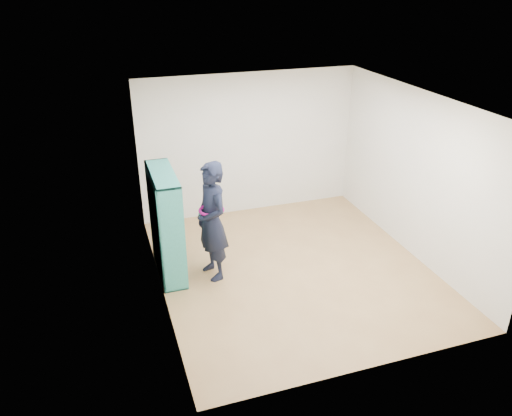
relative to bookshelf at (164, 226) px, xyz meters
name	(u,v)px	position (x,y,z in m)	size (l,w,h in m)	color
floor	(293,269)	(1.84, -0.55, -0.78)	(4.50, 4.50, 0.00)	#977045
ceiling	(300,102)	(1.84, -0.55, 1.82)	(4.50, 4.50, 0.00)	white
wall_left	(156,211)	(-0.16, -0.55, 0.52)	(0.02, 4.50, 2.60)	silver
wall_right	(416,175)	(3.84, -0.55, 0.52)	(0.02, 4.50, 2.60)	silver
wall_back	(249,145)	(1.84, 1.70, 0.52)	(4.00, 0.02, 2.60)	silver
wall_front	(379,274)	(1.84, -2.80, 0.52)	(4.00, 0.02, 2.60)	silver
bookshelf	(164,226)	(0.00, 0.00, 0.00)	(0.35, 1.20, 1.60)	#298175
person	(212,221)	(0.64, -0.32, 0.12)	(0.56, 0.73, 1.80)	black
smartphone	(200,214)	(0.49, -0.25, 0.24)	(0.03, 0.10, 0.13)	silver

